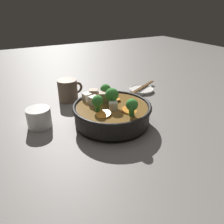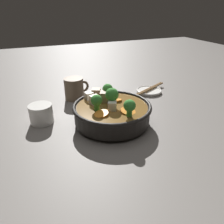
% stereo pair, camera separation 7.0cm
% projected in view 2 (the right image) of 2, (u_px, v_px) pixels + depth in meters
% --- Properties ---
extents(ground_plane, '(3.00, 3.00, 0.00)m').
position_uv_depth(ground_plane, '(112.00, 123.00, 0.72)').
color(ground_plane, slate).
extents(stirfry_bowl, '(0.25, 0.25, 0.12)m').
position_uv_depth(stirfry_bowl, '(112.00, 111.00, 0.70)').
color(stirfry_bowl, black).
rests_on(stirfry_bowl, ground_plane).
extents(side_saucer, '(0.11, 0.11, 0.01)m').
position_uv_depth(side_saucer, '(149.00, 91.00, 0.96)').
color(side_saucer, white).
rests_on(side_saucer, ground_plane).
extents(tea_cup, '(0.08, 0.08, 0.06)m').
position_uv_depth(tea_cup, '(41.00, 114.00, 0.71)').
color(tea_cup, white).
rests_on(tea_cup, ground_plane).
extents(dark_mug, '(0.10, 0.08, 0.09)m').
position_uv_depth(dark_mug, '(74.00, 89.00, 0.88)').
color(dark_mug, brown).
rests_on(dark_mug, ground_plane).
extents(chopsticks_pair, '(0.20, 0.11, 0.01)m').
position_uv_depth(chopsticks_pair, '(149.00, 89.00, 0.95)').
color(chopsticks_pair, olive).
rests_on(chopsticks_pair, side_saucer).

